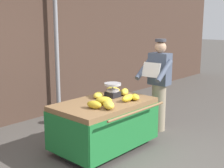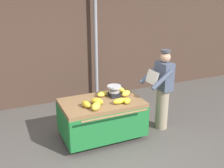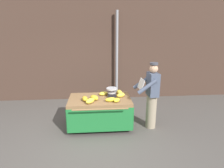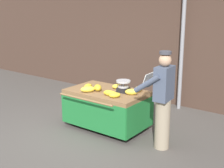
% 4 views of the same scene
% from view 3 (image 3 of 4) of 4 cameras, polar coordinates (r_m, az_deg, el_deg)
% --- Properties ---
extents(ground_plane, '(60.00, 60.00, 0.00)m').
position_cam_3_polar(ground_plane, '(4.57, -6.07, -16.91)').
color(ground_plane, '#514C47').
extents(back_wall, '(16.00, 0.24, 3.89)m').
position_cam_3_polar(back_wall, '(6.91, -6.02, 11.45)').
color(back_wall, '#473328').
rests_on(back_wall, ground).
extents(street_pole, '(0.09, 0.09, 3.10)m').
position_cam_3_polar(street_pole, '(6.68, 1.45, 7.97)').
color(street_pole, gray).
rests_on(street_pole, ground).
extents(banana_cart, '(1.60, 1.17, 0.79)m').
position_cam_3_polar(banana_cart, '(4.96, -3.65, -6.72)').
color(banana_cart, olive).
rests_on(banana_cart, ground).
extents(weighing_scale, '(0.28, 0.28, 0.24)m').
position_cam_3_polar(weighing_scale, '(4.96, -0.09, -2.49)').
color(weighing_scale, black).
rests_on(weighing_scale, banana_cart).
extents(banana_bunch_0, '(0.19, 0.28, 0.11)m').
position_cam_3_polar(banana_bunch_0, '(5.18, 2.21, -2.45)').
color(banana_bunch_0, yellow).
rests_on(banana_bunch_0, banana_cart).
extents(banana_bunch_1, '(0.28, 0.23, 0.10)m').
position_cam_3_polar(banana_bunch_1, '(5.08, -2.61, -2.86)').
color(banana_bunch_1, yellow).
rests_on(banana_bunch_1, banana_cart).
extents(banana_bunch_2, '(0.29, 0.15, 0.11)m').
position_cam_3_polar(banana_bunch_2, '(4.63, -0.34, -4.69)').
color(banana_bunch_2, yellow).
rests_on(banana_bunch_2, banana_cart).
extents(banana_bunch_3, '(0.17, 0.26, 0.11)m').
position_cam_3_polar(banana_bunch_3, '(4.73, -8.15, -4.38)').
color(banana_bunch_3, gold).
rests_on(banana_bunch_3, banana_cart).
extents(banana_bunch_4, '(0.29, 0.32, 0.12)m').
position_cam_3_polar(banana_bunch_4, '(4.57, -6.57, -5.02)').
color(banana_bunch_4, yellow).
rests_on(banana_bunch_4, banana_cart).
extents(banana_bunch_5, '(0.27, 0.24, 0.11)m').
position_cam_3_polar(banana_bunch_5, '(4.94, 2.66, -3.32)').
color(banana_bunch_5, yellow).
rests_on(banana_bunch_5, banana_cart).
extents(banana_bunch_6, '(0.28, 0.28, 0.13)m').
position_cam_3_polar(banana_bunch_6, '(4.74, -5.35, -4.10)').
color(banana_bunch_6, gold).
rests_on(banana_bunch_6, banana_cart).
extents(banana_bunch_7, '(0.23, 0.25, 0.10)m').
position_cam_3_polar(banana_bunch_7, '(4.61, 1.41, -4.83)').
color(banana_bunch_7, yellow).
rests_on(banana_bunch_7, banana_cart).
extents(vendor_person, '(0.60, 0.54, 1.71)m').
position_cam_3_polar(vendor_person, '(4.91, 11.75, -3.43)').
color(vendor_person, gray).
rests_on(vendor_person, ground).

